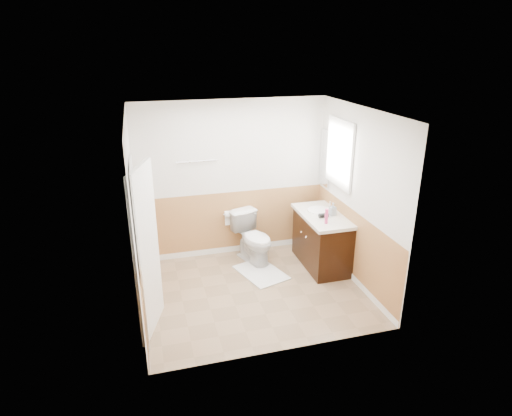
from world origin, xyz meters
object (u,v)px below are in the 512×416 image
object	(u,v)px
vanity_cabinet	(322,241)
bath_mat	(261,273)
lotion_bottle	(326,216)
toilet	(254,238)
soap_dispenser	(333,209)

from	to	relation	value
vanity_cabinet	bath_mat	bearing A→B (deg)	-178.69
bath_mat	lotion_bottle	bearing A→B (deg)	-19.39
toilet	soap_dispenser	world-z (taller)	soap_dispenser
toilet	vanity_cabinet	world-z (taller)	vanity_cabinet
lotion_bottle	soap_dispenser	distance (m)	0.35
toilet	lotion_bottle	size ratio (longest dim) A/B	3.59
bath_mat	vanity_cabinet	size ratio (longest dim) A/B	0.73
bath_mat	toilet	bearing A→B (deg)	90.00
vanity_cabinet	toilet	bearing A→B (deg)	157.58
vanity_cabinet	lotion_bottle	bearing A→B (deg)	-106.78
bath_mat	vanity_cabinet	xyz separation A→B (m)	(0.98, 0.02, 0.39)
vanity_cabinet	lotion_bottle	world-z (taller)	lotion_bottle
lotion_bottle	vanity_cabinet	bearing A→B (deg)	73.22
toilet	soap_dispenser	xyz separation A→B (m)	(1.10, -0.47, 0.55)
toilet	soap_dispenser	size ratio (longest dim) A/B	4.06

